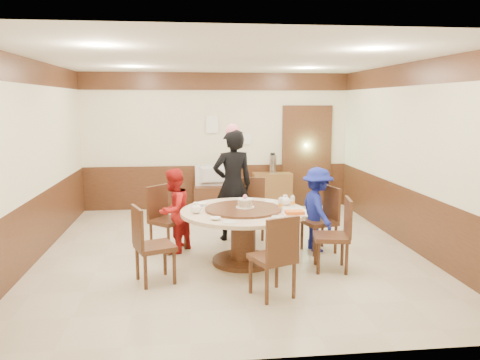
{
  "coord_description": "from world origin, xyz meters",
  "views": [
    {
      "loc": [
        -0.6,
        -6.71,
        2.2
      ],
      "look_at": [
        0.13,
        -0.12,
        1.1
      ],
      "focal_mm": 35.0,
      "sensor_mm": 36.0,
      "label": 1
    }
  ],
  "objects": [
    {
      "name": "saucer_near",
      "position": [
        -0.12,
        -1.17,
        0.76
      ],
      "size": [
        0.18,
        0.18,
        0.01
      ],
      "primitive_type": "cylinder",
      "color": "white",
      "rests_on": "banquet_table"
    },
    {
      "name": "teapot_right",
      "position": [
        0.77,
        -0.27,
        0.81
      ],
      "size": [
        0.17,
        0.15,
        0.13
      ],
      "primitive_type": "ellipsoid",
      "color": "white",
      "rests_on": "banquet_table"
    },
    {
      "name": "shrimp_platter",
      "position": [
        0.76,
        -0.9,
        0.78
      ],
      "size": [
        0.3,
        0.2,
        0.06
      ],
      "color": "white",
      "rests_on": "banquet_table"
    },
    {
      "name": "birthday_cake",
      "position": [
        0.16,
        -0.49,
        0.84
      ],
      "size": [
        0.26,
        0.26,
        0.18
      ],
      "color": "white",
      "rests_on": "banquet_table"
    },
    {
      "name": "chair_5",
      "position": [
        1.28,
        -0.93,
        0.3
      ],
      "size": [
        0.52,
        0.51,
        0.97
      ],
      "rotation": [
        0.0,
        0.0,
        7.68
      ],
      "color": "#452615",
      "rests_on": "ground"
    },
    {
      "name": "chair_2",
      "position": [
        -0.94,
        0.18,
        0.3
      ],
      "size": [
        0.62,
        0.62,
        0.97
      ],
      "rotation": [
        0.0,
        0.0,
        3.98
      ],
      "color": "#452615",
      "rests_on": "ground"
    },
    {
      "name": "bowl_0",
      "position": [
        -0.42,
        -0.18,
        0.77
      ],
      "size": [
        0.17,
        0.17,
        0.04
      ],
      "primitive_type": "imported",
      "color": "white",
      "rests_on": "banquet_table"
    },
    {
      "name": "bowl_2",
      "position": [
        -0.28,
        -1.02,
        0.77
      ],
      "size": [
        0.14,
        0.14,
        0.03
      ],
      "primitive_type": "imported",
      "color": "white",
      "rests_on": "banquet_table"
    },
    {
      "name": "person_red",
      "position": [
        -0.83,
        0.07,
        0.63
      ],
      "size": [
        0.72,
        0.77,
        1.25
      ],
      "primitive_type": "imported",
      "rotation": [
        0.0,
        0.0,
        4.16
      ],
      "color": "red",
      "rests_on": "ground"
    },
    {
      "name": "bottle_0",
      "position": [
        0.64,
        -0.57,
        0.83
      ],
      "size": [
        0.06,
        0.06,
        0.16
      ],
      "primitive_type": "cylinder",
      "color": "silver",
      "rests_on": "banquet_table"
    },
    {
      "name": "person_blue",
      "position": [
        1.3,
        -0.08,
        0.63
      ],
      "size": [
        0.56,
        0.86,
        1.26
      ],
      "primitive_type": "imported",
      "rotation": [
        0.0,
        0.0,
        1.7
      ],
      "color": "navy",
      "rests_on": "ground"
    },
    {
      "name": "notice_left",
      "position": [
        -0.1,
        2.96,
        1.75
      ],
      "size": [
        0.25,
        0.0,
        0.35
      ],
      "primitive_type": "cube",
      "color": "white",
      "rests_on": "room"
    },
    {
      "name": "television",
      "position": [
        -0.08,
        2.75,
        0.72
      ],
      "size": [
        0.78,
        0.12,
        0.45
      ],
      "primitive_type": "imported",
      "rotation": [
        0.0,
        0.0,
        3.17
      ],
      "color": "gray",
      "rests_on": "tv_stand"
    },
    {
      "name": "teapot_left",
      "position": [
        -0.51,
        -0.63,
        0.81
      ],
      "size": [
        0.17,
        0.15,
        0.13
      ],
      "primitive_type": "ellipsoid",
      "color": "white",
      "rests_on": "banquet_table"
    },
    {
      "name": "room",
      "position": [
        0.01,
        0.01,
        1.08
      ],
      "size": [
        6.0,
        6.04,
        2.84
      ],
      "color": "beige",
      "rests_on": "ground"
    },
    {
      "name": "saucer_far",
      "position": [
        0.58,
        -0.02,
        0.76
      ],
      "size": [
        0.18,
        0.18,
        0.01
      ],
      "primitive_type": "cylinder",
      "color": "white",
      "rests_on": "banquet_table"
    },
    {
      "name": "bowl_1",
      "position": [
        0.49,
        -1.09,
        0.77
      ],
      "size": [
        0.14,
        0.14,
        0.04
      ],
      "primitive_type": "imported",
      "color": "white",
      "rests_on": "banquet_table"
    },
    {
      "name": "person_standing",
      "position": [
        0.1,
        0.64,
        0.89
      ],
      "size": [
        0.72,
        0.54,
        1.78
      ],
      "primitive_type": "imported",
      "rotation": [
        0.0,
        0.0,
        3.34
      ],
      "color": "black",
      "rests_on": "ground"
    },
    {
      "name": "tv_stand",
      "position": [
        -0.08,
        2.75,
        0.25
      ],
      "size": [
        0.85,
        0.45,
        0.5
      ],
      "primitive_type": "cube",
      "color": "#452615",
      "rests_on": "ground"
    },
    {
      "name": "chair_3",
      "position": [
        -1.05,
        -1.1,
        0.3
      ],
      "size": [
        0.57,
        0.57,
        0.97
      ],
      "rotation": [
        0.0,
        0.0,
        5.08
      ],
      "color": "#452615",
      "rests_on": "ground"
    },
    {
      "name": "chair_1",
      "position": [
        0.42,
        0.72,
        0.3
      ],
      "size": [
        0.51,
        0.52,
        0.97
      ],
      "rotation": [
        0.0,
        0.0,
        2.96
      ],
      "color": "#452615",
      "rests_on": "ground"
    },
    {
      "name": "side_cabinet",
      "position": [
        1.13,
        2.78,
        0.38
      ],
      "size": [
        0.8,
        0.4,
        0.75
      ],
      "primitive_type": "cube",
      "color": "brown",
      "rests_on": "ground"
    },
    {
      "name": "notice_right",
      "position": [
        0.55,
        2.96,
        1.45
      ],
      "size": [
        0.3,
        0.0,
        0.22
      ],
      "primitive_type": "cube",
      "color": "white",
      "rests_on": "room"
    },
    {
      "name": "chair_0",
      "position": [
        1.33,
        -0.14,
        0.3
      ],
      "size": [
        0.55,
        0.54,
        0.97
      ],
      "rotation": [
        0.0,
        0.0,
        1.85
      ],
      "color": "#452615",
      "rests_on": "ground"
    },
    {
      "name": "banquet_table",
      "position": [
        0.13,
        -0.52,
        0.53
      ],
      "size": [
        1.71,
        1.71,
        0.78
      ],
      "color": "#452615",
      "rests_on": "ground"
    },
    {
      "name": "thermos",
      "position": [
        1.14,
        2.78,
        0.94
      ],
      "size": [
        0.15,
        0.15,
        0.38
      ],
      "primitive_type": "cylinder",
      "color": "silver",
      "rests_on": "side_cabinet"
    },
    {
      "name": "bowl_3",
      "position": [
        0.81,
        -0.67,
        0.77
      ],
      "size": [
        0.14,
        0.14,
        0.04
      ],
      "primitive_type": "imported",
      "color": "white",
      "rests_on": "banquet_table"
    },
    {
      "name": "bottle_1",
      "position": [
        0.84,
        -0.45,
        0.83
      ],
      "size": [
        0.06,
        0.06,
        0.16
      ],
      "primitive_type": "cylinder",
      "color": "silver",
      "rests_on": "banquet_table"
    },
    {
      "name": "chair_4",
      "position": [
        0.34,
        -1.7,
        0.3
      ],
      "size": [
        0.57,
        0.58,
        0.97
      ],
      "rotation": [
        0.0,
        0.0,
        6.67
      ],
      "color": "#452615",
      "rests_on": "ground"
    }
  ]
}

